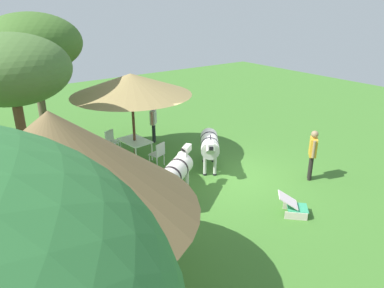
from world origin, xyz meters
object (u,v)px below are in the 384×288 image
(thatched_hut, at_px, (62,207))
(patio_chair_west_end, at_px, (158,153))
(zebra_by_umbrella, at_px, (210,144))
(striped_lounge_chair, at_px, (293,206))
(acacia_tree_right_background, at_px, (11,71))
(standing_watcher, at_px, (313,151))
(zebra_nearest_camera, at_px, (176,172))
(guest_beside_umbrella, at_px, (153,120))
(acacia_tree_far_lawn, at_px, (32,44))
(patio_chair_near_hut, at_px, (112,140))
(patio_dining_table, at_px, (135,142))
(shade_umbrella, at_px, (131,84))

(thatched_hut, bearing_deg, patio_chair_west_end, -45.61)
(zebra_by_umbrella, bearing_deg, striped_lounge_chair, 127.30)
(zebra_by_umbrella, height_order, acacia_tree_right_background, acacia_tree_right_background)
(standing_watcher, height_order, zebra_nearest_camera, standing_watcher)
(guest_beside_umbrella, height_order, zebra_by_umbrella, guest_beside_umbrella)
(acacia_tree_far_lawn, bearing_deg, patio_chair_near_hut, -98.91)
(guest_beside_umbrella, distance_m, standing_watcher, 6.50)
(standing_watcher, xyz_separation_m, striped_lounge_chair, (-1.09, 2.17, -0.78))
(zebra_by_umbrella, bearing_deg, patio_dining_table, -17.57)
(patio_dining_table, relative_size, patio_chair_west_end, 1.48)
(patio_chair_near_hut, bearing_deg, patio_dining_table, 90.00)
(patio_chair_west_end, height_order, striped_lounge_chair, patio_chair_west_end)
(zebra_nearest_camera, bearing_deg, zebra_by_umbrella, 84.03)
(shade_umbrella, xyz_separation_m, acacia_tree_right_background, (-1.39, 3.99, 1.10))
(patio_chair_near_hut, bearing_deg, striped_lounge_chair, 83.72)
(standing_watcher, relative_size, acacia_tree_right_background, 0.35)
(standing_watcher, bearing_deg, zebra_nearest_camera, 122.35)
(shade_umbrella, bearing_deg, zebra_nearest_camera, 171.05)
(patio_chair_near_hut, relative_size, zebra_nearest_camera, 0.49)
(shade_umbrella, bearing_deg, patio_dining_table, 0.00)
(patio_chair_west_end, distance_m, standing_watcher, 5.25)
(acacia_tree_far_lawn, xyz_separation_m, acacia_tree_right_background, (-2.81, 1.25, -0.32))
(standing_watcher, distance_m, acacia_tree_far_lawn, 9.74)
(patio_chair_west_end, height_order, zebra_by_umbrella, zebra_by_umbrella)
(thatched_hut, bearing_deg, striped_lounge_chair, -93.52)
(acacia_tree_right_background, bearing_deg, patio_dining_table, -70.86)
(patio_dining_table, relative_size, zebra_by_umbrella, 0.73)
(patio_chair_west_end, xyz_separation_m, guest_beside_umbrella, (2.18, -1.10, 0.45))
(striped_lounge_chair, bearing_deg, thatched_hut, -48.88)
(patio_dining_table, distance_m, striped_lounge_chair, 6.29)
(zebra_by_umbrella, distance_m, acacia_tree_far_lawn, 6.70)
(patio_chair_near_hut, xyz_separation_m, acacia_tree_right_background, (-2.45, 3.53, 3.42))
(guest_beside_umbrella, bearing_deg, patio_dining_table, 168.96)
(guest_beside_umbrella, relative_size, zebra_by_umbrella, 0.89)
(standing_watcher, bearing_deg, guest_beside_umbrella, 71.44)
(guest_beside_umbrella, relative_size, standing_watcher, 0.95)
(shade_umbrella, height_order, acacia_tree_far_lawn, acacia_tree_far_lawn)
(zebra_by_umbrella, bearing_deg, patio_chair_west_end, -6.26)
(thatched_hut, xyz_separation_m, zebra_nearest_camera, (2.09, -3.75, -1.25))
(striped_lounge_chair, bearing_deg, standing_watcher, 161.22)
(shade_umbrella, relative_size, acacia_tree_far_lawn, 0.81)
(standing_watcher, height_order, zebra_by_umbrella, standing_watcher)
(patio_chair_near_hut, xyz_separation_m, standing_watcher, (-6.01, -4.34, 0.51))
(zebra_nearest_camera, bearing_deg, patio_chair_near_hut, 143.96)
(acacia_tree_far_lawn, bearing_deg, patio_chair_west_end, -129.28)
(thatched_hut, height_order, zebra_nearest_camera, thatched_hut)
(patio_chair_near_hut, relative_size, acacia_tree_right_background, 0.19)
(patio_chair_near_hut, height_order, acacia_tree_far_lawn, acacia_tree_far_lawn)
(patio_dining_table, distance_m, acacia_tree_right_background, 5.36)
(zebra_by_umbrella, bearing_deg, acacia_tree_right_background, 27.21)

